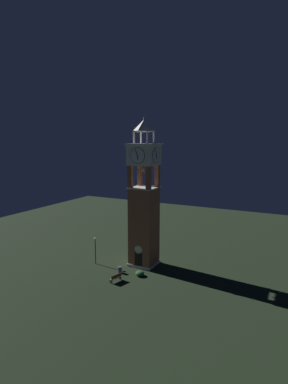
# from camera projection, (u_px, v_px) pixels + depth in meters

# --- Properties ---
(ground) EXTENTS (80.00, 80.00, 0.00)m
(ground) POSITION_uv_depth(u_px,v_px,m) (144.00, 264.00, 42.04)
(ground) COLOR black
(clock_tower) EXTENTS (3.77, 3.77, 19.46)m
(clock_tower) POSITION_uv_depth(u_px,v_px,m) (144.00, 206.00, 40.74)
(clock_tower) COLOR #93543D
(clock_tower) RESTS_ON ground
(park_bench) EXTENTS (0.85, 1.66, 0.95)m
(park_bench) POSITION_uv_depth(u_px,v_px,m) (116.00, 278.00, 36.71)
(park_bench) COLOR brown
(park_bench) RESTS_ON ground
(lamp_post) EXTENTS (0.36, 0.36, 3.73)m
(lamp_post) POSITION_uv_depth(u_px,v_px,m) (95.00, 245.00, 41.76)
(lamp_post) COLOR black
(lamp_post) RESTS_ON ground
(trash_bin) EXTENTS (0.52, 0.52, 0.80)m
(trash_bin) POSITION_uv_depth(u_px,v_px,m) (120.00, 270.00, 39.22)
(trash_bin) COLOR #4C4C51
(trash_bin) RESTS_ON ground
(shrub_near_entry) EXTENTS (1.08, 1.08, 0.62)m
(shrub_near_entry) POSITION_uv_depth(u_px,v_px,m) (140.00, 273.00, 38.33)
(shrub_near_entry) COLOR #28562D
(shrub_near_entry) RESTS_ON ground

